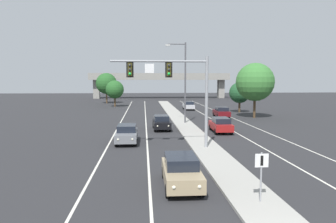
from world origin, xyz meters
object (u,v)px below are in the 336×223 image
object	(u,v)px
street_lamp_median	(184,78)
car_receding_silver	(189,105)
car_receding_darkred	(221,112)
tree_far_right_b	(240,93)
tree_far_left_c	(106,84)
tree_far_right_c	(255,82)
car_oncoming_tan	(181,171)
car_oncoming_black	(161,122)
overhead_signal_mast	(176,82)
median_sign_post	(261,170)
tree_far_left_a	(115,90)
car_receding_red	(221,125)
car_oncoming_grey	(127,134)

from	to	relation	value
street_lamp_median	car_receding_silver	bearing A→B (deg)	79.90
car_receding_darkred	tree_far_right_b	world-z (taller)	tree_far_right_b
tree_far_left_c	tree_far_right_c	distance (m)	40.33
tree_far_left_c	tree_far_right_c	bearing A→B (deg)	-51.70
car_oncoming_tan	tree_far_right_b	distance (m)	40.12
street_lamp_median	car_oncoming_black	size ratio (longest dim) A/B	2.22
overhead_signal_mast	tree_far_right_b	world-z (taller)	overhead_signal_mast
overhead_signal_mast	tree_far_left_c	distance (m)	53.28
median_sign_post	tree_far_left_a	xyz separation A→B (m)	(-11.09, 53.52, 1.99)
car_oncoming_tan	tree_far_left_c	bearing A→B (deg)	100.00
car_receding_darkred	tree_far_right_b	size ratio (longest dim) A/B	0.87
overhead_signal_mast	car_oncoming_tan	world-z (taller)	overhead_signal_mast
car_oncoming_tan	tree_far_right_b	xyz separation A→B (m)	(14.54, 37.31, 2.55)
street_lamp_median	car_receding_red	world-z (taller)	street_lamp_median
tree_far_left_a	car_oncoming_tan	bearing A→B (deg)	-81.17
tree_far_left_a	tree_far_right_c	bearing A→B (deg)	-44.31
median_sign_post	car_receding_silver	world-z (taller)	median_sign_post
median_sign_post	street_lamp_median	world-z (taller)	street_lamp_median
tree_far_right_b	median_sign_post	bearing A→B (deg)	-105.81
street_lamp_median	tree_far_left_a	bearing A→B (deg)	112.01
tree_far_right_b	car_oncoming_black	bearing A→B (deg)	-128.47
median_sign_post	tree_far_left_a	bearing A→B (deg)	101.71
car_receding_red	car_receding_darkred	size ratio (longest dim) A/B	1.00
overhead_signal_mast	median_sign_post	distance (m)	12.35
median_sign_post	tree_far_left_a	distance (m)	54.70
car_receding_darkred	overhead_signal_mast	bearing A→B (deg)	-112.87
street_lamp_median	tree_far_left_c	world-z (taller)	street_lamp_median
median_sign_post	car_receding_darkred	size ratio (longest dim) A/B	0.49
tree_far_left_a	car_receding_silver	bearing A→B (deg)	-29.74
car_oncoming_grey	tree_far_left_c	size ratio (longest dim) A/B	0.62
street_lamp_median	car_receding_red	bearing A→B (deg)	-65.75
tree_far_left_a	car_receding_darkred	bearing A→B (deg)	-49.92
car_oncoming_grey	tree_far_left_c	world-z (taller)	tree_far_left_c
street_lamp_median	car_oncoming_tan	bearing A→B (deg)	-97.46
overhead_signal_mast	tree_far_left_a	xyz separation A→B (m)	(-8.50, 42.04, -1.77)
car_oncoming_grey	car_receding_red	world-z (taller)	same
overhead_signal_mast	car_receding_red	bearing A→B (deg)	54.97
car_receding_darkred	car_receding_silver	size ratio (longest dim) A/B	1.00
tree_far_left_a	median_sign_post	bearing A→B (deg)	-78.29
car_receding_red	street_lamp_median	bearing A→B (deg)	114.25
car_oncoming_black	tree_far_left_c	world-z (taller)	tree_far_left_c
tree_far_left_a	car_oncoming_grey	bearing A→B (deg)	-83.45
median_sign_post	tree_far_right_b	world-z (taller)	tree_far_right_b
median_sign_post	car_receding_red	distance (m)	19.70
tree_far_left_c	overhead_signal_mast	bearing A→B (deg)	-77.71
car_oncoming_tan	car_receding_silver	size ratio (longest dim) A/B	1.00
car_oncoming_tan	tree_far_left_a	bearing A→B (deg)	98.83
tree_far_left_c	car_receding_silver	bearing A→B (deg)	-46.66
car_receding_silver	tree_far_right_c	bearing A→B (deg)	-59.84
car_receding_silver	tree_far_left_a	bearing A→B (deg)	150.26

